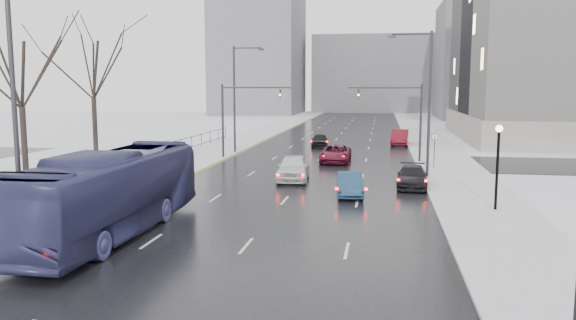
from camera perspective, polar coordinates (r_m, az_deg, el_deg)
The scene contains 25 objects.
road at distance 59.71m, azimuth 4.40°, elevation 1.45°, with size 16.00×150.00×0.04m, color black.
cross_road at distance 47.85m, azimuth 3.12°, elevation -0.06°, with size 130.00×10.00×0.04m, color black.
sidewalk_left at distance 61.51m, azimuth -5.39°, elevation 1.68°, with size 5.00×150.00×0.16m, color silver.
sidewalk_right at distance 59.71m, azimuth 14.49°, elevation 1.29°, with size 5.00×150.00×0.16m, color silver.
park_strip at distance 64.60m, azimuth -13.57°, elevation 1.76°, with size 14.00×150.00×0.12m, color white.
tree_park_d at distance 40.85m, azimuth -25.01°, elevation -2.12°, with size 8.75×8.75×12.50m, color black, non-canonical shape.
tree_park_e at distance 49.50m, azimuth -18.87°, elevation -0.23°, with size 9.45×9.45×13.50m, color black, non-canonical shape.
iron_fence at distance 34.80m, azimuth -22.27°, elevation -2.04°, with size 0.06×70.00×1.30m.
streetlight_r_mid at distance 39.25m, azimuth 13.86°, elevation 6.25°, with size 2.95×0.25×10.00m.
streetlight_l_near at distance 23.36m, azimuth -25.59°, elevation 4.96°, with size 2.95×0.25×10.00m.
streetlight_l_far at distance 52.86m, azimuth -5.24°, elevation 6.73°, with size 2.95×0.25×10.00m.
lamppost_r_mid at distance 29.90m, azimuth 20.55°, elevation 0.49°, with size 0.36×0.36×4.28m.
mast_signal_right at distance 47.24m, azimuth 12.05°, elevation 4.66°, with size 6.10×0.33×6.50m.
mast_signal_left at distance 48.83m, azimuth -5.45°, elevation 4.88°, with size 6.10×0.33×6.50m.
no_uturn_sign at distance 43.51m, azimuth 14.68°, elevation 1.96°, with size 0.60×0.06×2.70m.
bldg_far_right at distance 116.48m, azimuth 21.03°, elevation 9.37°, with size 24.00×20.00×22.00m, color slate.
bldg_far_left at distance 127.31m, azimuth -2.95°, elevation 11.02°, with size 18.00×22.00×28.00m, color slate.
bldg_far_center at distance 139.17m, azimuth 9.06°, elevation 8.58°, with size 30.00×18.00×18.00m, color slate.
bus at distance 25.03m, azimuth -17.59°, elevation -3.23°, with size 3.03×12.95×3.61m, color navy.
sedan_center_near at distance 37.65m, azimuth 0.55°, elevation -0.79°, with size 2.03×5.05×1.72m, color silver.
sedan_right_near at distance 32.63m, azimuth 6.31°, elevation -2.47°, with size 1.42×4.08×1.34m, color navy.
sedan_right_cross at distance 46.71m, azimuth 4.86°, elevation 0.65°, with size 2.39×5.18×1.44m, color maroon.
sedan_right_far at distance 35.98m, azimuth 12.51°, elevation -1.68°, with size 1.86×4.58×1.33m, color black.
sedan_center_far at distance 58.36m, azimuth 3.23°, elevation 2.03°, with size 1.65×4.10×1.40m, color black.
sedan_right_distant at distance 61.22m, azimuth 11.29°, elevation 2.27°, with size 1.75×5.01×1.65m, color maroon.
Camera 1 is at (5.22, 0.86, 6.39)m, focal length 35.00 mm.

